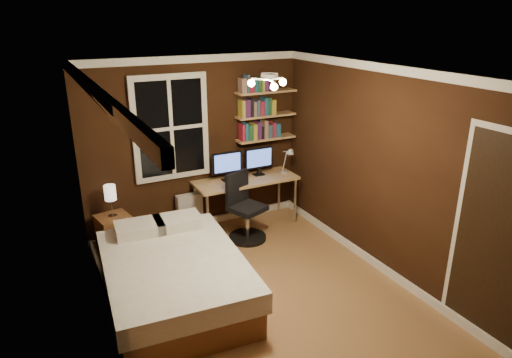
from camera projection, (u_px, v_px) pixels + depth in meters
name	position (u px, v px, depth m)	size (l,w,h in m)	color
floor	(263.00, 296.00, 5.17)	(4.20, 4.20, 0.00)	#945E3B
wall_back	(195.00, 145.00, 6.50)	(3.20, 0.04, 2.50)	black
wall_left	(105.00, 225.00, 4.06)	(0.04, 4.20, 2.50)	black
wall_right	(382.00, 172.00, 5.42)	(0.04, 4.20, 2.50)	black
ceiling	(264.00, 72.00, 4.32)	(3.20, 4.20, 0.02)	white
window	(171.00, 128.00, 6.22)	(1.06, 0.06, 1.46)	silver
door	(494.00, 244.00, 4.20)	(0.03, 0.82, 2.05)	black
ceiling_fixture	(269.00, 84.00, 4.27)	(0.44, 0.44, 0.18)	beige
bookshelf_lower	(266.00, 138.00, 6.86)	(0.92, 0.22, 0.03)	tan
books_row_lower	(266.00, 130.00, 6.82)	(0.60, 0.16, 0.23)	maroon
bookshelf_middle	(266.00, 115.00, 6.74)	(0.92, 0.22, 0.03)	tan
books_row_middle	(266.00, 107.00, 6.70)	(0.54, 0.16, 0.23)	#1C587E
bookshelf_upper	(266.00, 92.00, 6.62)	(0.92, 0.22, 0.03)	tan
books_row_upper	(266.00, 83.00, 6.58)	(0.48, 0.16, 0.23)	#225029
bed	(174.00, 278.00, 5.01)	(1.57, 2.09, 0.68)	brown
nightstand	(115.00, 233.00, 6.10)	(0.40, 0.40, 0.50)	brown
bedside_lamp	(111.00, 201.00, 5.93)	(0.15, 0.15, 0.43)	white
radiator	(190.00, 212.00, 6.68)	(0.37, 0.13, 0.56)	beige
desk	(246.00, 183.00, 6.72)	(1.54, 0.58, 0.73)	tan
monitor_left	(227.00, 166.00, 6.58)	(0.45, 0.12, 0.43)	black
monitor_right	(259.00, 161.00, 6.80)	(0.45, 0.12, 0.43)	black
desk_lamp	(287.00, 160.00, 6.83)	(0.14, 0.32, 0.44)	silver
office_chair	(245.00, 215.00, 6.40)	(0.56, 0.56, 0.96)	black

